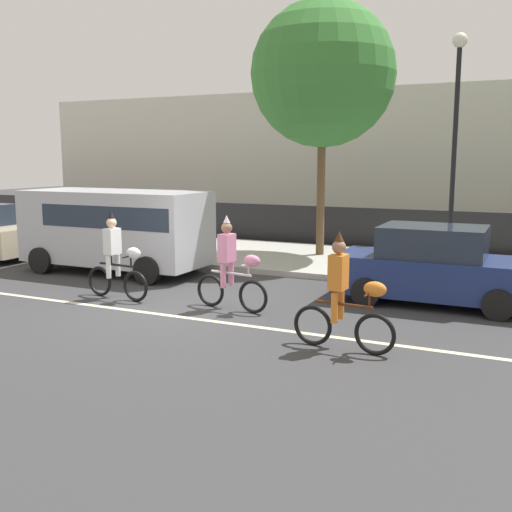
{
  "coord_description": "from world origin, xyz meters",
  "views": [
    {
      "loc": [
        6.76,
        -10.02,
        3.04
      ],
      "look_at": [
        1.49,
        1.2,
        1.0
      ],
      "focal_mm": 42.0,
      "sensor_mm": 36.0,
      "label": 1
    }
  ],
  "objects_px": {
    "parade_cyclist_orange": "(345,299)",
    "parked_van_silver": "(118,225)",
    "parade_cyclist_pink": "(232,269)",
    "parade_cyclist_zebra": "(117,261)",
    "parked_car_navy": "(436,267)",
    "street_lamp_post": "(456,119)"
  },
  "relations": [
    {
      "from": "parade_cyclist_orange",
      "to": "parked_van_silver",
      "type": "height_order",
      "value": "parked_van_silver"
    },
    {
      "from": "parade_cyclist_pink",
      "to": "parked_van_silver",
      "type": "bearing_deg",
      "value": 153.62
    },
    {
      "from": "parade_cyclist_zebra",
      "to": "parade_cyclist_orange",
      "type": "xyz_separation_m",
      "value": [
        5.49,
        -1.32,
        0.0
      ]
    },
    {
      "from": "parked_van_silver",
      "to": "parade_cyclist_zebra",
      "type": "bearing_deg",
      "value": -52.59
    },
    {
      "from": "parade_cyclist_orange",
      "to": "parked_car_navy",
      "type": "xyz_separation_m",
      "value": [
        0.82,
        3.8,
        -0.06
      ]
    },
    {
      "from": "parade_cyclist_zebra",
      "to": "street_lamp_post",
      "type": "xyz_separation_m",
      "value": [
        6.19,
        5.46,
        3.15
      ]
    },
    {
      "from": "parade_cyclist_zebra",
      "to": "street_lamp_post",
      "type": "height_order",
      "value": "street_lamp_post"
    },
    {
      "from": "parade_cyclist_pink",
      "to": "street_lamp_post",
      "type": "relative_size",
      "value": 0.33
    },
    {
      "from": "street_lamp_post",
      "to": "parade_cyclist_orange",
      "type": "bearing_deg",
      "value": -95.91
    },
    {
      "from": "parade_cyclist_zebra",
      "to": "parked_van_silver",
      "type": "bearing_deg",
      "value": 127.41
    },
    {
      "from": "parade_cyclist_zebra",
      "to": "parked_van_silver",
      "type": "distance_m",
      "value": 3.15
    },
    {
      "from": "parked_car_navy",
      "to": "street_lamp_post",
      "type": "relative_size",
      "value": 0.7
    },
    {
      "from": "street_lamp_post",
      "to": "parade_cyclist_zebra",
      "type": "bearing_deg",
      "value": -138.58
    },
    {
      "from": "parade_cyclist_orange",
      "to": "street_lamp_post",
      "type": "distance_m",
      "value": 7.51
    },
    {
      "from": "parade_cyclist_zebra",
      "to": "parade_cyclist_orange",
      "type": "relative_size",
      "value": 1.0
    },
    {
      "from": "parade_cyclist_zebra",
      "to": "parade_cyclist_orange",
      "type": "distance_m",
      "value": 5.64
    },
    {
      "from": "parade_cyclist_pink",
      "to": "parade_cyclist_zebra",
      "type": "bearing_deg",
      "value": -175.6
    },
    {
      "from": "parade_cyclist_pink",
      "to": "parade_cyclist_orange",
      "type": "bearing_deg",
      "value": -28.59
    },
    {
      "from": "parked_car_navy",
      "to": "street_lamp_post",
      "type": "distance_m",
      "value": 4.38
    },
    {
      "from": "parade_cyclist_orange",
      "to": "street_lamp_post",
      "type": "bearing_deg",
      "value": 84.09
    },
    {
      "from": "parked_van_silver",
      "to": "parked_car_navy",
      "type": "distance_m",
      "value": 8.22
    },
    {
      "from": "parade_cyclist_zebra",
      "to": "street_lamp_post",
      "type": "bearing_deg",
      "value": 41.42
    }
  ]
}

